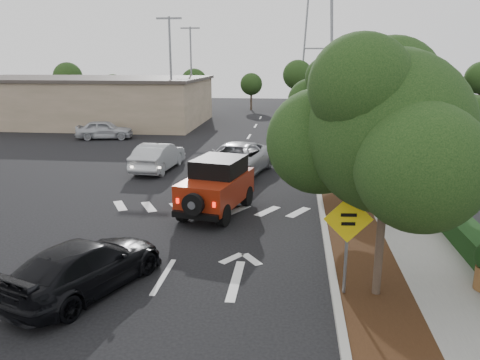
% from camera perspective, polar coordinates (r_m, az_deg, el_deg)
% --- Properties ---
extents(ground, '(120.00, 120.00, 0.00)m').
position_cam_1_polar(ground, '(13.28, -9.29, -11.53)').
color(ground, black).
rests_on(ground, ground).
extents(curb, '(0.20, 70.00, 0.15)m').
position_cam_1_polar(curb, '(24.15, 9.21, 0.66)').
color(curb, '#9E9B93').
rests_on(curb, ground).
extents(planting_strip, '(1.80, 70.00, 0.12)m').
position_cam_1_polar(planting_strip, '(24.22, 11.57, 0.56)').
color(planting_strip, black).
rests_on(planting_strip, ground).
extents(sidewalk, '(2.00, 70.00, 0.12)m').
position_cam_1_polar(sidewalk, '(24.46, 16.00, 0.42)').
color(sidewalk, gray).
rests_on(sidewalk, ground).
extents(hedge, '(0.80, 70.00, 0.80)m').
position_cam_1_polar(hedge, '(24.66, 19.27, 1.09)').
color(hedge, black).
rests_on(hedge, ground).
extents(commercial_building, '(22.00, 12.00, 4.00)m').
position_cam_1_polar(commercial_building, '(45.93, -18.65, 9.07)').
color(commercial_building, gray).
rests_on(commercial_building, ground).
extents(transmission_tower, '(7.00, 4.00, 28.00)m').
position_cam_1_polar(transmission_tower, '(59.77, 9.20, 8.81)').
color(transmission_tower, slate).
rests_on(transmission_tower, ground).
extents(street_tree_near, '(3.80, 3.80, 5.92)m').
position_cam_1_polar(street_tree_near, '(12.56, 16.18, -13.55)').
color(street_tree_near, black).
rests_on(street_tree_near, ground).
extents(street_tree_mid, '(3.20, 3.20, 5.32)m').
position_cam_1_polar(street_tree_mid, '(18.97, 12.87, -3.61)').
color(street_tree_mid, black).
rests_on(street_tree_mid, ground).
extents(street_tree_far, '(3.40, 3.40, 5.62)m').
position_cam_1_polar(street_tree_far, '(25.21, 11.38, 0.97)').
color(street_tree_far, black).
rests_on(street_tree_far, ground).
extents(light_pole_a, '(2.00, 0.22, 9.00)m').
position_cam_1_polar(light_pole_a, '(39.17, -8.17, 5.90)').
color(light_pole_a, slate).
rests_on(light_pole_a, ground).
extents(light_pole_b, '(2.00, 0.22, 9.00)m').
position_cam_1_polar(light_pole_b, '(50.97, -5.83, 7.95)').
color(light_pole_b, slate).
rests_on(light_pole_b, ground).
extents(red_jeep, '(2.62, 4.32, 2.12)m').
position_cam_1_polar(red_jeep, '(18.08, -2.67, -0.59)').
color(red_jeep, black).
rests_on(red_jeep, ground).
extents(silver_suv_ahead, '(3.96, 6.25, 1.61)m').
position_cam_1_polar(silver_suv_ahead, '(23.88, -0.58, 2.49)').
color(silver_suv_ahead, '#ADAEB5').
rests_on(silver_suv_ahead, ground).
extents(black_suv_oncoming, '(3.42, 4.95, 1.33)m').
position_cam_1_polar(black_suv_oncoming, '(12.76, -18.27, -9.93)').
color(black_suv_oncoming, black).
rests_on(black_suv_oncoming, ground).
extents(silver_sedan_oncoming, '(1.94, 4.59, 1.47)m').
position_cam_1_polar(silver_sedan_oncoming, '(25.39, -9.94, 2.84)').
color(silver_sedan_oncoming, '#AEB2B6').
rests_on(silver_sedan_oncoming, ground).
extents(parked_suv, '(4.34, 2.41, 1.40)m').
position_cam_1_polar(parked_suv, '(36.32, -16.19, 5.92)').
color(parked_suv, '#B5B8BD').
rests_on(parked_suv, ground).
extents(speed_hump_sign, '(1.19, 0.13, 2.54)m').
position_cam_1_polar(speed_hump_sign, '(11.63, 12.98, -6.13)').
color(speed_hump_sign, slate).
rests_on(speed_hump_sign, ground).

